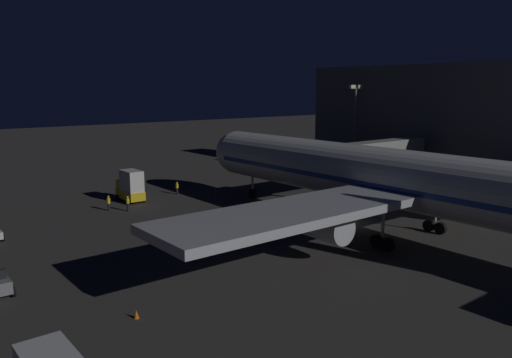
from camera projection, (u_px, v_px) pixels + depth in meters
name	position (u px, v px, depth m)	size (l,w,h in m)	color
ground_plane	(347.00, 224.00, 53.73)	(320.00, 320.00, 0.00)	#383533
airliner_at_gate	(419.00, 184.00, 46.26)	(52.16, 63.58, 18.32)	silver
jet_bridge	(358.00, 153.00, 67.67)	(23.75, 3.40, 7.25)	#9E9E99
apron_floodlight_mast	(355.00, 121.00, 84.06)	(2.90, 0.50, 14.82)	#59595E
cargo_truck_aft	(130.00, 186.00, 63.86)	(2.36, 4.66, 4.08)	yellow
ground_crew_near_nose_gear	(128.00, 203.00, 58.92)	(0.40, 0.40, 1.82)	black
ground_crew_by_belt_loader	(177.00, 187.00, 68.40)	(0.40, 0.40, 1.71)	black
ground_crew_marshaller_fwd	(109.00, 202.00, 59.21)	(0.40, 0.40, 1.82)	black
traffic_cone_nose_port	(241.00, 187.00, 71.93)	(0.36, 0.36, 0.55)	orange
traffic_cone_nose_starboard	(215.00, 191.00, 69.23)	(0.36, 0.36, 0.55)	orange
traffic_cone_wingtip_svc_side	(136.00, 314.00, 31.56)	(0.36, 0.36, 0.55)	orange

